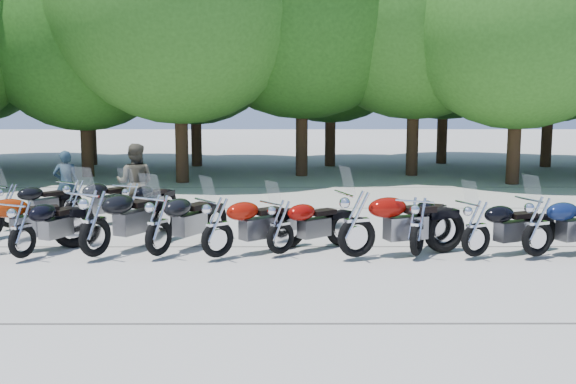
{
  "coord_description": "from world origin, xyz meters",
  "views": [
    {
      "loc": [
        -0.04,
        -11.54,
        3.02
      ],
      "look_at": [
        0.0,
        1.5,
        1.1
      ],
      "focal_mm": 42.0,
      "sensor_mm": 36.0,
      "label": 1
    }
  ],
  "objects_px": {
    "motorcycle_4": "(158,223)",
    "motorcycle_13": "(10,204)",
    "motorcycle_8": "(417,225)",
    "motorcycle_6": "(280,225)",
    "motorcycle_10": "(538,224)",
    "motorcycle_14": "(76,202)",
    "motorcycle_7": "(357,222)",
    "rider_1": "(135,183)",
    "rider_0": "(66,184)",
    "motorcycle_9": "(476,227)",
    "motorcycle_15": "(131,204)",
    "motorcycle_2": "(22,228)",
    "motorcycle_5": "(217,225)",
    "motorcycle_3": "(94,221)"
  },
  "relations": [
    {
      "from": "motorcycle_4",
      "to": "motorcycle_13",
      "type": "height_order",
      "value": "motorcycle_4"
    },
    {
      "from": "motorcycle_8",
      "to": "motorcycle_13",
      "type": "bearing_deg",
      "value": 8.73
    },
    {
      "from": "motorcycle_6",
      "to": "motorcycle_10",
      "type": "bearing_deg",
      "value": -131.8
    },
    {
      "from": "motorcycle_14",
      "to": "motorcycle_7",
      "type": "bearing_deg",
      "value": -168.49
    },
    {
      "from": "motorcycle_4",
      "to": "rider_1",
      "type": "height_order",
      "value": "rider_1"
    },
    {
      "from": "motorcycle_8",
      "to": "rider_0",
      "type": "bearing_deg",
      "value": -2.55
    },
    {
      "from": "motorcycle_6",
      "to": "motorcycle_10",
      "type": "relative_size",
      "value": 0.92
    },
    {
      "from": "motorcycle_9",
      "to": "motorcycle_15",
      "type": "distance_m",
      "value": 7.42
    },
    {
      "from": "motorcycle_2",
      "to": "motorcycle_13",
      "type": "height_order",
      "value": "motorcycle_2"
    },
    {
      "from": "motorcycle_7",
      "to": "motorcycle_9",
      "type": "xyz_separation_m",
      "value": [
        2.18,
        0.07,
        -0.11
      ]
    },
    {
      "from": "motorcycle_8",
      "to": "rider_0",
      "type": "distance_m",
      "value": 8.86
    },
    {
      "from": "motorcycle_7",
      "to": "motorcycle_15",
      "type": "distance_m",
      "value": 5.49
    },
    {
      "from": "motorcycle_5",
      "to": "motorcycle_6",
      "type": "distance_m",
      "value": 1.17
    },
    {
      "from": "motorcycle_2",
      "to": "motorcycle_9",
      "type": "distance_m",
      "value": 8.23
    },
    {
      "from": "motorcycle_3",
      "to": "motorcycle_5",
      "type": "xyz_separation_m",
      "value": [
        2.22,
        -0.03,
        -0.07
      ]
    },
    {
      "from": "motorcycle_2",
      "to": "motorcycle_14",
      "type": "relative_size",
      "value": 0.98
    },
    {
      "from": "motorcycle_13",
      "to": "rider_1",
      "type": "xyz_separation_m",
      "value": [
        2.58,
        0.95,
        0.34
      ]
    },
    {
      "from": "motorcycle_4",
      "to": "motorcycle_10",
      "type": "xyz_separation_m",
      "value": [
        6.91,
        -0.07,
        -0.01
      ]
    },
    {
      "from": "motorcycle_10",
      "to": "rider_0",
      "type": "relative_size",
      "value": 1.42
    },
    {
      "from": "motorcycle_2",
      "to": "rider_0",
      "type": "xyz_separation_m",
      "value": [
        -0.61,
        4.39,
        0.2
      ]
    },
    {
      "from": "motorcycle_9",
      "to": "motorcycle_14",
      "type": "xyz_separation_m",
      "value": [
        -8.13,
        2.74,
        0.01
      ]
    },
    {
      "from": "motorcycle_4",
      "to": "motorcycle_10",
      "type": "bearing_deg",
      "value": -150.66
    },
    {
      "from": "motorcycle_7",
      "to": "motorcycle_15",
      "type": "xyz_separation_m",
      "value": [
        -4.71,
        2.81,
        -0.14
      ]
    },
    {
      "from": "motorcycle_13",
      "to": "motorcycle_15",
      "type": "relative_size",
      "value": 0.99
    },
    {
      "from": "motorcycle_6",
      "to": "rider_1",
      "type": "xyz_separation_m",
      "value": [
        -3.44,
        3.45,
        0.33
      ]
    },
    {
      "from": "motorcycle_15",
      "to": "rider_0",
      "type": "relative_size",
      "value": 1.27
    },
    {
      "from": "motorcycle_13",
      "to": "motorcycle_15",
      "type": "distance_m",
      "value": 2.69
    },
    {
      "from": "motorcycle_8",
      "to": "motorcycle_15",
      "type": "bearing_deg",
      "value": 1.49
    },
    {
      "from": "motorcycle_8",
      "to": "motorcycle_15",
      "type": "height_order",
      "value": "motorcycle_8"
    },
    {
      "from": "rider_0",
      "to": "rider_1",
      "type": "relative_size",
      "value": 0.88
    },
    {
      "from": "motorcycle_9",
      "to": "motorcycle_14",
      "type": "height_order",
      "value": "motorcycle_14"
    },
    {
      "from": "motorcycle_2",
      "to": "motorcycle_14",
      "type": "bearing_deg",
      "value": -67.95
    },
    {
      "from": "motorcycle_4",
      "to": "rider_0",
      "type": "height_order",
      "value": "rider_0"
    },
    {
      "from": "motorcycle_10",
      "to": "motorcycle_14",
      "type": "height_order",
      "value": "motorcycle_10"
    },
    {
      "from": "motorcycle_3",
      "to": "motorcycle_4",
      "type": "relative_size",
      "value": 1.08
    },
    {
      "from": "motorcycle_3",
      "to": "motorcycle_15",
      "type": "distance_m",
      "value": 2.77
    },
    {
      "from": "motorcycle_3",
      "to": "motorcycle_7",
      "type": "height_order",
      "value": "motorcycle_7"
    },
    {
      "from": "motorcycle_9",
      "to": "motorcycle_15",
      "type": "height_order",
      "value": "motorcycle_9"
    },
    {
      "from": "motorcycle_2",
      "to": "motorcycle_4",
      "type": "height_order",
      "value": "motorcycle_4"
    },
    {
      "from": "motorcycle_9",
      "to": "motorcycle_15",
      "type": "xyz_separation_m",
      "value": [
        -6.89,
        2.73,
        -0.03
      ]
    },
    {
      "from": "motorcycle_6",
      "to": "motorcycle_5",
      "type": "bearing_deg",
      "value": 65.03
    },
    {
      "from": "motorcycle_10",
      "to": "motorcycle_15",
      "type": "relative_size",
      "value": 1.12
    },
    {
      "from": "motorcycle_13",
      "to": "rider_1",
      "type": "height_order",
      "value": "rider_1"
    },
    {
      "from": "motorcycle_15",
      "to": "motorcycle_9",
      "type": "bearing_deg",
      "value": -179.76
    },
    {
      "from": "motorcycle_3",
      "to": "rider_0",
      "type": "distance_m",
      "value": 4.74
    },
    {
      "from": "motorcycle_14",
      "to": "motorcycle_3",
      "type": "bearing_deg",
      "value": 150.3
    },
    {
      "from": "motorcycle_2",
      "to": "motorcycle_14",
      "type": "height_order",
      "value": "motorcycle_14"
    },
    {
      "from": "rider_1",
      "to": "rider_0",
      "type": "bearing_deg",
      "value": -16.01
    },
    {
      "from": "motorcycle_7",
      "to": "motorcycle_14",
      "type": "bearing_deg",
      "value": 44.4
    },
    {
      "from": "motorcycle_5",
      "to": "motorcycle_14",
      "type": "distance_m",
      "value": 4.43
    }
  ]
}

